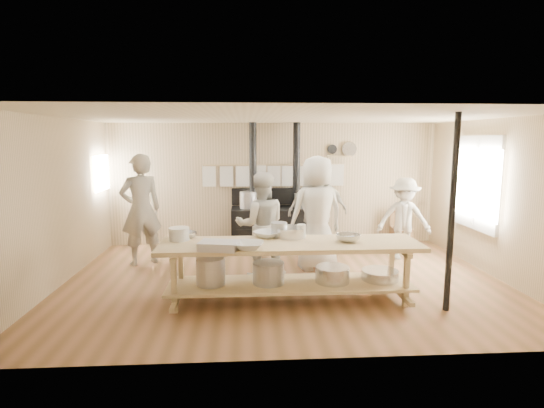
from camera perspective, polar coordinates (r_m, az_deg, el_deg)
name	(u,v)px	position (r m, az deg, el deg)	size (l,w,h in m)	color
ground	(284,280)	(6.98, 1.62, -10.19)	(7.00, 7.00, 0.00)	brown
room_shell	(284,180)	(6.64, 1.68, 3.19)	(7.00, 7.00, 7.00)	tan
window_right	(477,183)	(8.29, 25.90, 2.57)	(0.09, 1.50, 1.65)	beige
left_opening	(102,173)	(9.06, -21.94, 3.89)	(0.00, 0.90, 0.90)	white
stove	(275,223)	(8.89, 0.34, -2.59)	(1.90, 0.75, 2.60)	black
towel_rail	(274,173)	(9.03, 0.26, 4.17)	(3.00, 0.04, 0.47)	tan
back_wall_shelf	(342,151)	(9.25, 9.41, 6.99)	(0.63, 0.14, 0.32)	tan
prep_table	(289,265)	(5.97, 2.35, -8.26)	(3.60, 0.90, 0.85)	tan
support_post	(452,214)	(5.94, 23.04, -1.30)	(0.08, 0.08, 2.60)	black
cook_far_left	(141,210)	(7.99, -17.22, -0.73)	(0.73, 0.48, 2.01)	beige
cook_left	(261,225)	(6.95, -1.50, -2.85)	(0.84, 0.66, 1.74)	beige
cook_center	(317,213)	(7.39, 6.03, -1.21)	(0.97, 0.63, 1.99)	beige
cook_right	(318,212)	(7.82, 6.16, -1.05)	(1.10, 0.46, 1.88)	beige
cook_by_window	(404,219)	(8.38, 17.32, -1.91)	(1.00, 0.58, 1.55)	beige
chair	(401,235)	(9.37, 16.91, -4.06)	(0.44, 0.44, 0.86)	#533A21
bowl_white_a	(249,246)	(5.52, -3.17, -5.61)	(0.39, 0.39, 0.10)	white
bowl_steel_a	(187,235)	(6.22, -11.42, -4.15)	(0.29, 0.29, 0.09)	silver
bowl_white_b	(267,234)	(6.17, -0.66, -4.09)	(0.37, 0.37, 0.09)	white
bowl_steel_b	(348,238)	(6.01, 10.18, -4.50)	(0.34, 0.34, 0.11)	silver
roasting_pan	(219,246)	(5.53, -7.17, -5.57)	(0.49, 0.33, 0.11)	#B2B2B7
mixing_bowl_large	(290,232)	(6.19, 2.46, -3.79)	(0.46, 0.46, 0.14)	silver
bucket_galv	(279,230)	(6.17, 0.95, -3.49)	(0.24, 0.24, 0.22)	gray
deep_bowl_enamel	(179,234)	(6.13, -12.38, -3.95)	(0.29, 0.29, 0.18)	white
pitcher	(301,231)	(6.12, 3.97, -3.67)	(0.13, 0.13, 0.20)	white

